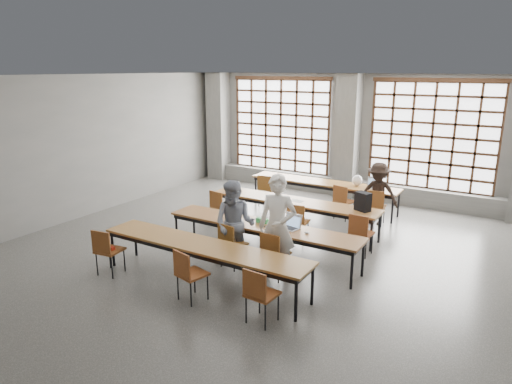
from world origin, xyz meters
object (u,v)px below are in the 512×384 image
at_px(student_male, 277,227).
at_px(plastic_bag, 357,180).
at_px(student_female, 235,224).
at_px(chair_back_right, 376,204).
at_px(student_back, 378,194).
at_px(green_box, 262,221).
at_px(chair_mid_centre, 297,219).
at_px(chair_near_right, 259,291).
at_px(red_pouch, 110,248).
at_px(chair_near_mid, 188,271).
at_px(chair_back_mid, 343,199).
at_px(desk_row_d, 203,248).
at_px(chair_back_left, 266,187).
at_px(chair_near_left, 106,247).
at_px(laptop_front, 291,225).
at_px(chair_front_left, 231,241).
at_px(backpack, 363,202).
at_px(chair_mid_right, 360,230).
at_px(mouse, 307,233).
at_px(chair_mid_left, 220,205).
at_px(desk_row_a, 323,184).
at_px(desk_row_b, 293,203).
at_px(laptop_back, 374,185).
at_px(phone, 268,227).
at_px(chair_front_right, 273,251).
at_px(desk_row_c, 262,228).

distance_m(student_male, plastic_bag, 4.32).
bearing_deg(student_female, chair_back_right, 51.60).
height_order(student_back, green_box, student_back).
xyz_separation_m(chair_mid_centre, student_female, (-0.48, -1.67, 0.29)).
xyz_separation_m(chair_back_right, chair_near_right, (-0.14, -5.19, 0.00)).
bearing_deg(red_pouch, chair_near_right, -1.42).
relative_size(chair_near_mid, student_female, 0.53).
bearing_deg(student_male, chair_back_mid, 82.15).
xyz_separation_m(desk_row_d, chair_back_left, (-1.37, 4.56, -0.13)).
relative_size(chair_near_left, chair_near_right, 1.00).
xyz_separation_m(student_female, laptop_front, (0.86, 0.61, -0.04)).
xyz_separation_m(laptop_front, green_box, (-0.61, -0.03, -0.02)).
distance_m(chair_back_left, chair_front_left, 4.02).
bearing_deg(backpack, chair_near_mid, -86.65).
distance_m(chair_back_left, chair_back_right, 3.00).
height_order(chair_near_mid, student_female, student_female).
xyz_separation_m(student_back, green_box, (-1.32, -3.19, 0.02)).
relative_size(chair_mid_right, mouse, 8.98).
height_order(chair_front_left, red_pouch, chair_front_left).
distance_m(chair_mid_centre, red_pouch, 3.84).
height_order(student_back, plastic_bag, student_back).
height_order(student_female, red_pouch, student_female).
xyz_separation_m(chair_back_left, student_female, (1.42, -3.64, 0.29)).
relative_size(student_female, student_back, 1.10).
bearing_deg(student_back, chair_near_mid, -108.01).
height_order(chair_mid_left, mouse, chair_mid_left).
bearing_deg(chair_back_mid, desk_row_a, 141.26).
distance_m(mouse, backpack, 1.92).
distance_m(chair_front_left, backpack, 3.02).
relative_size(laptop_front, red_pouch, 2.08).
xyz_separation_m(desk_row_b, chair_mid_left, (-1.61, -0.63, -0.13)).
xyz_separation_m(chair_back_right, chair_mid_right, (0.28, -1.98, 0.00)).
distance_m(desk_row_b, chair_near_right, 4.08).
bearing_deg(laptop_back, chair_back_mid, -126.92).
distance_m(chair_back_right, phone, 3.43).
bearing_deg(chair_front_right, laptop_back, 84.78).
bearing_deg(desk_row_c, chair_back_mid, 81.78).
bearing_deg(chair_back_left, chair_front_left, -69.59).
bearing_deg(mouse, laptop_back, 89.18).
relative_size(laptop_front, plastic_bag, 1.46).
distance_m(chair_mid_centre, mouse, 1.43).
distance_m(desk_row_a, chair_front_right, 4.50).
distance_m(chair_mid_centre, laptop_front, 1.15).
distance_m(chair_mid_left, laptop_back, 3.94).
distance_m(chair_mid_right, chair_near_mid, 3.65).
bearing_deg(phone, mouse, 5.93).
height_order(chair_near_mid, green_box, chair_near_mid).
relative_size(green_box, red_pouch, 1.25).
distance_m(desk_row_a, chair_near_left, 6.06).
bearing_deg(student_back, chair_back_left, 179.62).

